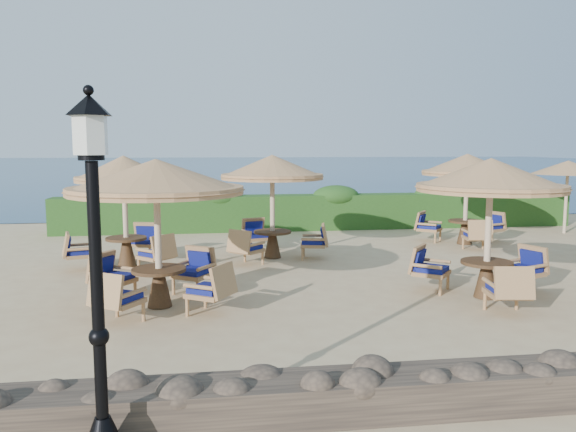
{
  "coord_description": "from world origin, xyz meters",
  "views": [
    {
      "loc": [
        -3.8,
        -11.77,
        2.88
      ],
      "look_at": [
        -2.08,
        0.7,
        1.3
      ],
      "focal_mm": 35.0,
      "sensor_mm": 36.0,
      "label": 1
    }
  ],
  "objects_px": {
    "extra_parasol": "(568,168)",
    "cafe_set_1": "(490,198)",
    "lamp_post": "(97,298)",
    "cafe_set_5": "(467,181)",
    "cafe_set_0": "(157,202)",
    "cafe_set_4": "(272,186)",
    "cafe_set_3": "(125,193)"
  },
  "relations": [
    {
      "from": "extra_parasol",
      "to": "cafe_set_1",
      "type": "distance_m",
      "value": 9.63
    },
    {
      "from": "lamp_post",
      "to": "cafe_set_5",
      "type": "height_order",
      "value": "lamp_post"
    },
    {
      "from": "lamp_post",
      "to": "cafe_set_1",
      "type": "relative_size",
      "value": 1.17
    },
    {
      "from": "lamp_post",
      "to": "cafe_set_5",
      "type": "distance_m",
      "value": 13.42
    },
    {
      "from": "cafe_set_0",
      "to": "cafe_set_1",
      "type": "xyz_separation_m",
      "value": [
        6.11,
        -0.22,
        0.01
      ]
    },
    {
      "from": "cafe_set_4",
      "to": "cafe_set_0",
      "type": "bearing_deg",
      "value": -121.11
    },
    {
      "from": "cafe_set_5",
      "to": "cafe_set_0",
      "type": "bearing_deg",
      "value": -147.01
    },
    {
      "from": "cafe_set_1",
      "to": "cafe_set_5",
      "type": "height_order",
      "value": "same"
    },
    {
      "from": "cafe_set_3",
      "to": "cafe_set_5",
      "type": "xyz_separation_m",
      "value": [
        9.41,
        1.81,
        0.11
      ]
    },
    {
      "from": "cafe_set_0",
      "to": "extra_parasol",
      "type": "bearing_deg",
      "value": 28.95
    },
    {
      "from": "cafe_set_0",
      "to": "cafe_set_5",
      "type": "xyz_separation_m",
      "value": [
        8.33,
        5.41,
        -0.03
      ]
    },
    {
      "from": "cafe_set_0",
      "to": "cafe_set_4",
      "type": "distance_m",
      "value": 4.83
    },
    {
      "from": "cafe_set_0",
      "to": "cafe_set_5",
      "type": "bearing_deg",
      "value": 32.99
    },
    {
      "from": "extra_parasol",
      "to": "cafe_set_5",
      "type": "distance_m",
      "value": 4.5
    },
    {
      "from": "cafe_set_3",
      "to": "cafe_set_0",
      "type": "bearing_deg",
      "value": -73.26
    },
    {
      "from": "cafe_set_1",
      "to": "lamp_post",
      "type": "bearing_deg",
      "value": -141.84
    },
    {
      "from": "lamp_post",
      "to": "cafe_set_3",
      "type": "relative_size",
      "value": 1.23
    },
    {
      "from": "cafe_set_0",
      "to": "cafe_set_3",
      "type": "relative_size",
      "value": 1.16
    },
    {
      "from": "lamp_post",
      "to": "cafe_set_3",
      "type": "bearing_deg",
      "value": 96.75
    },
    {
      "from": "extra_parasol",
      "to": "cafe_set_4",
      "type": "height_order",
      "value": "cafe_set_4"
    },
    {
      "from": "lamp_post",
      "to": "cafe_set_1",
      "type": "distance_m",
      "value": 7.84
    },
    {
      "from": "extra_parasol",
      "to": "cafe_set_5",
      "type": "height_order",
      "value": "cafe_set_5"
    },
    {
      "from": "extra_parasol",
      "to": "cafe_set_4",
      "type": "relative_size",
      "value": 0.87
    },
    {
      "from": "cafe_set_5",
      "to": "extra_parasol",
      "type": "bearing_deg",
      "value": 19.97
    },
    {
      "from": "cafe_set_4",
      "to": "cafe_set_5",
      "type": "height_order",
      "value": "same"
    },
    {
      "from": "cafe_set_1",
      "to": "cafe_set_3",
      "type": "bearing_deg",
      "value": 152.02
    },
    {
      "from": "cafe_set_1",
      "to": "cafe_set_4",
      "type": "height_order",
      "value": "same"
    },
    {
      "from": "cafe_set_1",
      "to": "cafe_set_5",
      "type": "distance_m",
      "value": 6.05
    },
    {
      "from": "cafe_set_0",
      "to": "lamp_post",
      "type": "bearing_deg",
      "value": -90.65
    },
    {
      "from": "lamp_post",
      "to": "cafe_set_3",
      "type": "height_order",
      "value": "lamp_post"
    },
    {
      "from": "extra_parasol",
      "to": "cafe_set_1",
      "type": "xyz_separation_m",
      "value": [
        -6.44,
        -7.16,
        -0.27
      ]
    },
    {
      "from": "cafe_set_1",
      "to": "cafe_set_3",
      "type": "xyz_separation_m",
      "value": [
        -7.19,
        3.82,
        -0.14
      ]
    }
  ]
}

